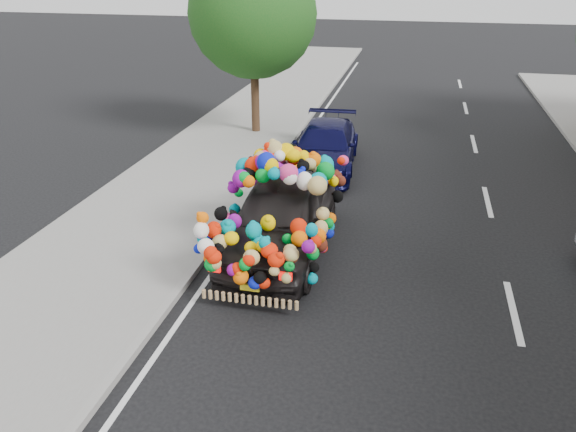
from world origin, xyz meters
name	(u,v)px	position (x,y,z in m)	size (l,w,h in m)	color
ground	(312,287)	(0.00, 0.00, 0.00)	(100.00, 100.00, 0.00)	black
sidewalk	(104,259)	(-4.30, 0.00, 0.06)	(4.00, 60.00, 0.12)	gray
kerb	(194,270)	(-2.35, 0.00, 0.07)	(0.15, 60.00, 0.13)	gray
lane_markings	(513,311)	(3.60, 0.00, 0.01)	(6.00, 50.00, 0.01)	silver
tree_near_sidewalk	(253,13)	(-3.80, 9.50, 4.02)	(4.20, 4.20, 6.13)	#332114
plush_art_car	(281,200)	(-0.91, 1.33, 1.14)	(2.23, 4.83, 2.22)	black
navy_sedan	(325,147)	(-0.87, 6.57, 0.64)	(1.79, 4.40, 1.28)	black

